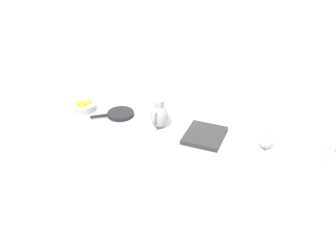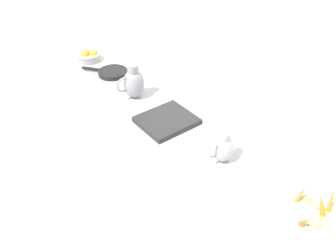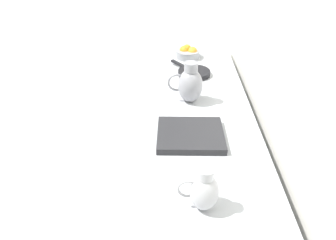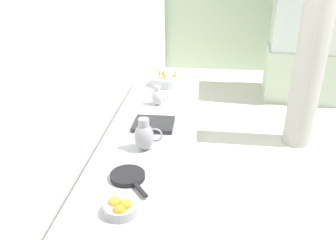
# 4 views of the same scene
# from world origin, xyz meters

# --- Properties ---
(ground_plane) EXTENTS (15.09, 15.09, 0.00)m
(ground_plane) POSITION_xyz_m (0.00, 0.00, 0.00)
(ground_plane) COLOR beige
(tile_wall_left) EXTENTS (0.10, 8.18, 3.00)m
(tile_wall_left) POSITION_xyz_m (-1.95, 0.37, 1.50)
(tile_wall_left) COLOR white
(tile_wall_left) RESTS_ON ground_plane
(prep_counter) EXTENTS (0.73, 2.87, 0.90)m
(prep_counter) POSITION_xyz_m (-1.47, -0.13, 0.45)
(prep_counter) COLOR #ADAFB5
(prep_counter) RESTS_ON ground_plane
(vegetable_colander) EXTENTS (0.35, 0.35, 0.22)m
(vegetable_colander) POSITION_xyz_m (-1.47, 0.95, 0.95)
(vegetable_colander) COLOR #ADAFB5
(vegetable_colander) RESTS_ON prep_counter
(orange_bowl) EXTENTS (0.19, 0.19, 0.09)m
(orange_bowl) POSITION_xyz_m (-1.49, -1.23, 0.94)
(orange_bowl) COLOR gray
(orange_bowl) RESTS_ON prep_counter
(metal_pitcher_tall) EXTENTS (0.21, 0.15, 0.25)m
(metal_pitcher_tall) POSITION_xyz_m (-1.47, -0.50, 1.01)
(metal_pitcher_tall) COLOR gray
(metal_pitcher_tall) RESTS_ON prep_counter
(metal_pitcher_short) EXTENTS (0.16, 0.11, 0.19)m
(metal_pitcher_short) POSITION_xyz_m (-1.49, 0.37, 0.98)
(metal_pitcher_short) COLOR #A3A3A8
(metal_pitcher_short) RESTS_ON prep_counter
(counter_sink_basin) EXTENTS (0.34, 0.30, 0.04)m
(counter_sink_basin) POSITION_xyz_m (-1.46, -0.10, 0.91)
(counter_sink_basin) COLOR #232326
(counter_sink_basin) RESTS_ON prep_counter
(skillet_on_counter) EXTENTS (0.28, 0.33, 0.03)m
(skillet_on_counter) POSITION_xyz_m (-1.52, -0.89, 0.91)
(skillet_on_counter) COLOR black
(skillet_on_counter) RESTS_ON prep_counter
(glass_block_booth) EXTENTS (1.48, 1.18, 2.06)m
(glass_block_booth) POSITION_xyz_m (0.65, 3.17, 1.02)
(glass_block_booth) COLOR #B7C6AD
(glass_block_booth) RESTS_ON ground_plane
(support_column) EXTENTS (0.35, 0.35, 3.00)m
(support_column) POSITION_xyz_m (0.18, 1.43, 1.50)
(support_column) COLOR #9E9B93
(support_column) RESTS_ON ground_plane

